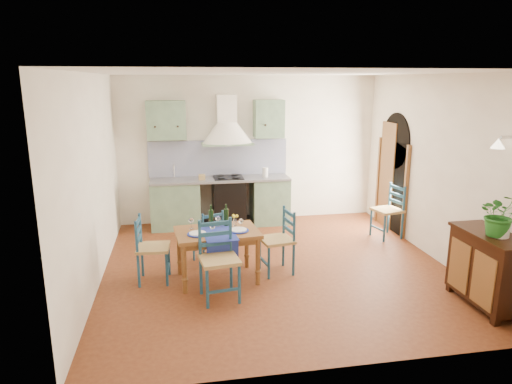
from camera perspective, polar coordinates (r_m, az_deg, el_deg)
floor at (r=6.88m, az=2.55°, el=-9.34°), size 5.00×5.00×0.00m
back_wall at (r=8.68m, az=-3.70°, el=2.77°), size 5.00×0.96×2.80m
right_wall at (r=7.66m, az=20.75°, el=2.62°), size 0.26×5.00×2.80m
left_wall at (r=6.41m, az=-19.70°, el=1.24°), size 0.04×5.00×2.80m
ceiling at (r=6.33m, az=2.83°, el=14.70°), size 5.00×5.00×0.01m
dining_table at (r=6.27m, az=-4.83°, el=-5.56°), size 1.18×0.90×1.03m
chair_near at (r=5.80m, az=-4.69°, el=-8.39°), size 0.53×0.53×1.00m
chair_far at (r=6.93m, az=-5.90°, el=-5.44°), size 0.51×0.51×0.83m
chair_left at (r=6.41m, az=-13.01°, el=-6.88°), size 0.46×0.46×0.93m
chair_right at (r=6.55m, az=2.85°, el=-6.04°), size 0.50×0.50×0.93m
chair_spare at (r=8.32m, az=16.27°, el=-2.22°), size 0.53×0.53×0.94m
sideboard at (r=6.25m, az=27.02°, el=-8.34°), size 0.50×1.05×0.94m
potted_plant at (r=5.98m, az=28.25°, el=-2.50°), size 0.58×0.55×0.52m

